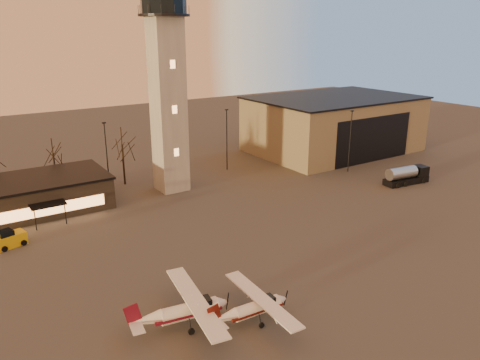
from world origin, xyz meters
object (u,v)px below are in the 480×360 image
object	(u,v)px
hangar	(334,124)
service_cart	(10,240)
cessna_front	(258,309)
control_tower	(167,76)
cessna_rear	(191,313)
fuel_truck	(406,177)
terminal	(4,200)

from	to	relation	value
hangar	service_cart	world-z (taller)	hangar
hangar	cessna_front	distance (m)	58.08
control_tower	cessna_front	bearing A→B (deg)	-103.90
cessna_rear	fuel_truck	distance (m)	45.97
service_cart	cessna_rear	bearing A→B (deg)	-81.74
cessna_rear	service_cart	size ratio (longest dim) A/B	3.30
cessna_front	service_cart	bearing A→B (deg)	122.29
cessna_front	hangar	bearing A→B (deg)	42.71
terminal	service_cart	size ratio (longest dim) A/B	7.50
terminal	service_cart	distance (m)	9.85
cessna_rear	fuel_truck	size ratio (longest dim) A/B	1.47
terminal	cessna_rear	bearing A→B (deg)	-74.87
fuel_truck	hangar	bearing A→B (deg)	83.61
hangar	cessna_front	size ratio (longest dim) A/B	3.14
cessna_rear	fuel_truck	xyz separation A→B (m)	(43.87, 13.72, 0.04)
terminal	service_cart	world-z (taller)	terminal
terminal	hangar	bearing A→B (deg)	1.97
control_tower	cessna_rear	xyz separation A→B (m)	(-13.08, -30.99, -15.28)
hangar	cessna_rear	bearing A→B (deg)	-144.53
fuel_truck	service_cart	xyz separation A→B (m)	(-53.72, 9.54, -0.34)
fuel_truck	control_tower	bearing A→B (deg)	158.10
hangar	service_cart	size ratio (longest dim) A/B	9.04
control_tower	service_cart	world-z (taller)	control_tower
hangar	cessna_rear	distance (m)	60.40
cessna_rear	cessna_front	bearing A→B (deg)	-17.64
cessna_rear	service_cart	distance (m)	25.27
terminal	service_cart	xyz separation A→B (m)	(-0.93, -9.71, -1.42)
terminal	cessna_rear	world-z (taller)	terminal
hangar	cessna_front	world-z (taller)	hangar
hangar	control_tower	bearing A→B (deg)	-173.69
terminal	fuel_truck	world-z (taller)	terminal
cessna_rear	fuel_truck	world-z (taller)	cessna_rear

